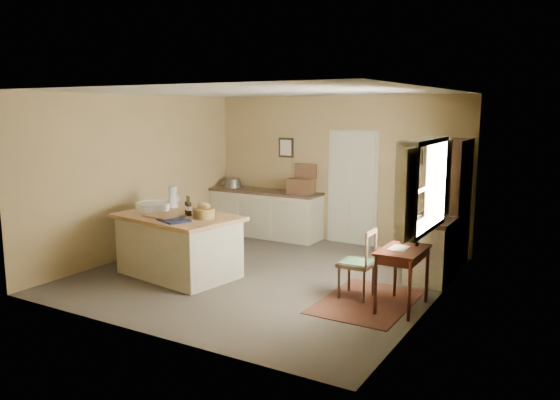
{
  "coord_description": "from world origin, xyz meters",
  "views": [
    {
      "loc": [
        4.18,
        -6.68,
        2.46
      ],
      "look_at": [
        0.23,
        0.07,
        1.15
      ],
      "focal_mm": 35.0,
      "sensor_mm": 36.0,
      "label": 1
    }
  ],
  "objects_px": {
    "work_island": "(178,243)",
    "right_cabinet": "(433,248)",
    "writing_desk": "(403,257)",
    "desk_chair": "(357,264)",
    "shelving_unit": "(457,205)",
    "sideboard": "(266,212)"
  },
  "relations": [
    {
      "from": "desk_chair",
      "to": "right_cabinet",
      "type": "relative_size",
      "value": 0.85
    },
    {
      "from": "sideboard",
      "to": "writing_desk",
      "type": "bearing_deg",
      "value": -35.34
    },
    {
      "from": "desk_chair",
      "to": "sideboard",
      "type": "bearing_deg",
      "value": 139.23
    },
    {
      "from": "shelving_unit",
      "to": "right_cabinet",
      "type": "bearing_deg",
      "value": -102.04
    },
    {
      "from": "work_island",
      "to": "right_cabinet",
      "type": "height_order",
      "value": "work_island"
    },
    {
      "from": "work_island",
      "to": "sideboard",
      "type": "bearing_deg",
      "value": 103.13
    },
    {
      "from": "desk_chair",
      "to": "shelving_unit",
      "type": "height_order",
      "value": "shelving_unit"
    },
    {
      "from": "writing_desk",
      "to": "shelving_unit",
      "type": "xyz_separation_m",
      "value": [
        0.15,
        2.13,
        0.34
      ]
    },
    {
      "from": "writing_desk",
      "to": "right_cabinet",
      "type": "height_order",
      "value": "right_cabinet"
    },
    {
      "from": "right_cabinet",
      "to": "sideboard",
      "type": "bearing_deg",
      "value": 162.75
    },
    {
      "from": "writing_desk",
      "to": "desk_chair",
      "type": "xyz_separation_m",
      "value": [
        -0.64,
        0.09,
        -0.21
      ]
    },
    {
      "from": "sideboard",
      "to": "right_cabinet",
      "type": "relative_size",
      "value": 2.13
    },
    {
      "from": "sideboard",
      "to": "right_cabinet",
      "type": "distance_m",
      "value": 3.71
    },
    {
      "from": "writing_desk",
      "to": "desk_chair",
      "type": "bearing_deg",
      "value": 172.07
    },
    {
      "from": "writing_desk",
      "to": "desk_chair",
      "type": "height_order",
      "value": "desk_chair"
    },
    {
      "from": "writing_desk",
      "to": "right_cabinet",
      "type": "xyz_separation_m",
      "value": [
        -0.0,
        1.41,
        -0.21
      ]
    },
    {
      "from": "work_island",
      "to": "desk_chair",
      "type": "bearing_deg",
      "value": 17.34
    },
    {
      "from": "desk_chair",
      "to": "right_cabinet",
      "type": "bearing_deg",
      "value": 63.23
    },
    {
      "from": "writing_desk",
      "to": "shelving_unit",
      "type": "relative_size",
      "value": 0.41
    },
    {
      "from": "work_island",
      "to": "right_cabinet",
      "type": "xyz_separation_m",
      "value": [
        3.32,
        1.73,
        -0.02
      ]
    },
    {
      "from": "writing_desk",
      "to": "sideboard",
      "type": "bearing_deg",
      "value": 144.66
    },
    {
      "from": "sideboard",
      "to": "writing_desk",
      "type": "xyz_separation_m",
      "value": [
        3.54,
        -2.51,
        0.18
      ]
    }
  ]
}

